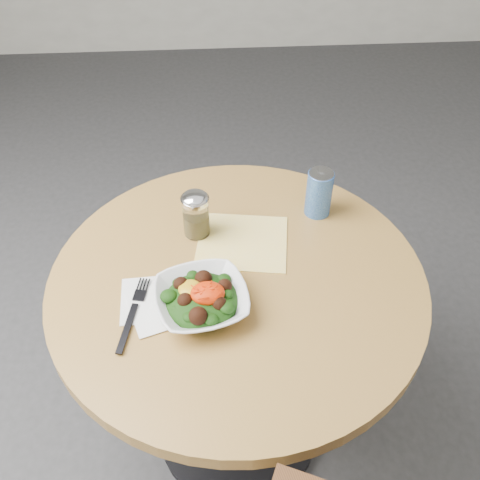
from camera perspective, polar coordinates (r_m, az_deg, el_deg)
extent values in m
plane|color=#313133|center=(1.90, -0.21, -19.37)|extent=(6.00, 6.00, 0.00)
cylinder|color=black|center=(1.88, -0.21, -19.16)|extent=(0.52, 0.52, 0.03)
cylinder|color=black|center=(1.59, -0.24, -13.49)|extent=(0.10, 0.10, 0.71)
cylinder|color=#B78542|center=(1.29, -0.29, -4.35)|extent=(0.90, 0.90, 0.04)
cube|color=yellow|center=(1.36, 0.25, -0.19)|extent=(0.25, 0.24, 0.00)
cube|color=white|center=(1.24, -9.39, -6.23)|extent=(0.15, 0.15, 0.00)
cube|color=white|center=(1.22, -8.36, -6.98)|extent=(0.18, 0.18, 0.00)
imported|color=white|center=(1.20, -4.11, -6.44)|extent=(0.24, 0.24, 0.05)
ellipsoid|color=black|center=(1.20, -4.11, -6.49)|extent=(0.17, 0.17, 0.06)
ellipsoid|color=gold|center=(1.19, -5.34, -5.18)|extent=(0.05, 0.05, 0.02)
ellipsoid|color=red|center=(1.17, -3.48, -5.67)|extent=(0.08, 0.06, 0.03)
cube|color=black|center=(1.19, -11.93, -9.19)|extent=(0.04, 0.14, 0.00)
cube|color=black|center=(1.26, -10.48, -5.32)|extent=(0.04, 0.08, 0.00)
cylinder|color=silver|center=(1.35, -4.71, 2.44)|extent=(0.07, 0.07, 0.10)
cylinder|color=olive|center=(1.37, -4.65, 1.73)|extent=(0.06, 0.06, 0.06)
cylinder|color=silver|center=(1.32, -4.84, 4.27)|extent=(0.07, 0.07, 0.01)
ellipsoid|color=silver|center=(1.31, -4.86, 4.48)|extent=(0.07, 0.07, 0.03)
cylinder|color=#0D2F97|center=(1.42, 8.42, 4.94)|extent=(0.07, 0.07, 0.13)
cylinder|color=silver|center=(1.38, 8.69, 7.05)|extent=(0.06, 0.06, 0.00)
cube|color=silver|center=(1.39, 8.63, 7.34)|extent=(0.01, 0.02, 0.00)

